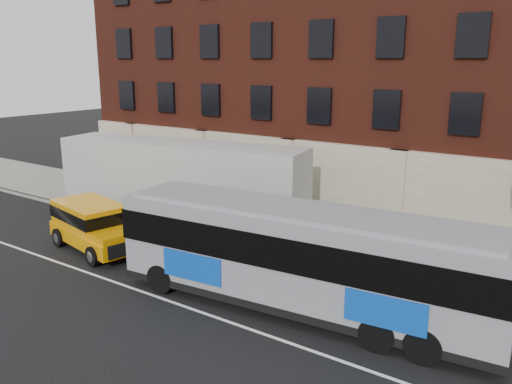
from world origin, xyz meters
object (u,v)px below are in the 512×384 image
Objects in this scene: sign_pole at (97,188)px; shipping_container at (181,186)px; city_bus at (302,255)px; yellow_suv at (93,223)px.

shipping_container reaches higher than sign_pole.
sign_pole is at bearing -169.38° from shipping_container.
city_bus is at bearing -13.76° from sign_pole.
sign_pole is 5.62m from yellow_suv.
shipping_container reaches higher than yellow_suv.
sign_pole is 0.19× the size of shipping_container.
sign_pole reaches higher than yellow_suv.
city_bus is at bearing -25.64° from shipping_container.
city_bus is 2.40× the size of yellow_suv.
city_bus reaches higher than yellow_suv.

